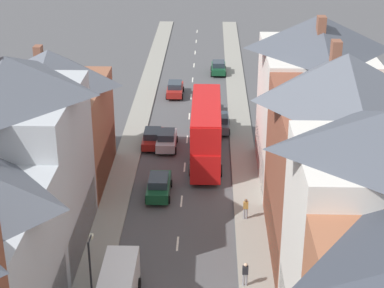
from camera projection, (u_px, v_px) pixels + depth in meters
name	position (u px, v px, depth m)	size (l,w,h in m)	color
pavement_left	(128.00, 156.00, 56.72)	(2.20, 104.00, 0.14)	gray
pavement_right	(243.00, 157.00, 56.45)	(2.20, 104.00, 0.14)	gray
centre_line_dashes	(185.00, 167.00, 54.78)	(0.14, 97.80, 0.01)	silver
terrace_row_right	(373.00, 242.00, 31.50)	(8.00, 51.30, 14.80)	beige
double_decker_bus_lead	(206.00, 131.00, 54.90)	(2.74, 10.80, 5.30)	red
car_near_silver	(175.00, 89.00, 71.21)	(1.90, 4.15, 1.63)	maroon
car_parked_left_a	(153.00, 138.00, 58.63)	(1.90, 4.17, 1.59)	maroon
car_parked_right_a	(167.00, 139.00, 58.12)	(1.90, 4.12, 1.69)	#B7BABF
car_mid_black	(220.00, 122.00, 62.01)	(1.90, 4.22, 1.69)	#4C515B
car_parked_left_b	(159.00, 186.00, 49.84)	(1.90, 4.36, 1.70)	#144728
car_mid_white	(207.00, 105.00, 66.31)	(1.90, 3.93, 1.65)	maroon
car_far_grey	(218.00, 67.00, 78.61)	(1.90, 3.83, 1.61)	#144728
delivery_van	(118.00, 286.00, 37.27)	(2.20, 5.20, 2.41)	white
pedestrian_mid_right	(245.00, 273.00, 38.91)	(0.36, 0.22, 1.61)	gray
pedestrian_far_left	(246.00, 208.00, 46.27)	(0.36, 0.22, 1.61)	gray
street_lamp	(91.00, 276.00, 34.88)	(0.20, 1.12, 5.50)	black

